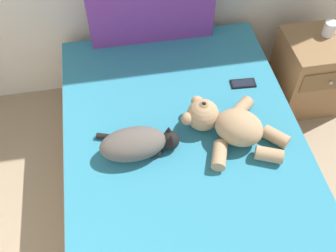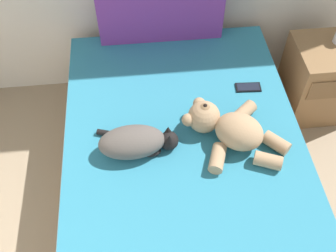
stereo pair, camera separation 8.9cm
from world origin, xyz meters
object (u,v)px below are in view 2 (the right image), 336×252
bed (184,175)px  cat (136,142)px  teddy_bear (229,128)px  cell_phone (248,87)px  nightstand (321,79)px  patterned_cushion (161,2)px

bed → cat: (-0.26, 0.02, 0.33)m
teddy_bear → cell_phone: size_ratio=3.61×
cat → teddy_bear: (0.48, 0.03, 0.01)m
cat → nightstand: size_ratio=0.79×
bed → nightstand: 1.22m
cat → cell_phone: (0.68, 0.38, -0.07)m
cat → cell_phone: 0.78m
cat → cell_phone: bearing=29.1°
teddy_bear → cell_phone: teddy_bear is taller
teddy_bear → cell_phone: (0.20, 0.35, -0.07)m
cat → teddy_bear: teddy_bear is taller
bed → cat: bearing=174.7°
nightstand → teddy_bear: bearing=-143.6°
teddy_bear → cell_phone: 0.40m
bed → cat: cat is taller
patterned_cushion → cell_phone: bearing=-48.3°
bed → teddy_bear: teddy_bear is taller
patterned_cushion → nightstand: patterned_cushion is taller
bed → cell_phone: (0.42, 0.40, 0.26)m
bed → patterned_cushion: size_ratio=2.54×
nightstand → bed: bearing=-147.8°
patterned_cushion → cell_phone: (0.47, -0.52, -0.26)m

